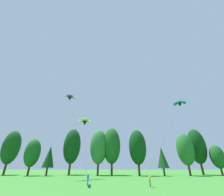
% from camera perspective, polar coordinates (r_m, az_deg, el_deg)
% --- Properties ---
extents(treeline_tree_a, '(5.63, 5.63, 14.19)m').
position_cam_1_polar(treeline_tree_a, '(62.71, -35.54, -15.77)').
color(treeline_tree_a, '#472D19').
rests_on(treeline_tree_a, ground_plane).
extents(treeline_tree_b, '(4.67, 4.67, 10.65)m').
position_cam_1_polar(treeline_tree_b, '(54.27, -29.40, -18.66)').
color(treeline_tree_b, '#472D19').
rests_on(treeline_tree_b, ground_plane).
extents(treeline_tree_c, '(3.45, 3.45, 8.39)m').
position_cam_1_polar(treeline_tree_c, '(51.04, -23.95, -20.78)').
color(treeline_tree_c, '#472D19').
rests_on(treeline_tree_c, ground_plane).
extents(treeline_tree_d, '(5.83, 5.83, 14.92)m').
position_cam_1_polar(treeline_tree_d, '(54.52, -15.79, -18.08)').
color(treeline_tree_d, '#472D19').
rests_on(treeline_tree_d, ground_plane).
extents(treeline_tree_e, '(5.62, 5.62, 14.16)m').
position_cam_1_polar(treeline_tree_e, '(50.36, -5.38, -18.85)').
color(treeline_tree_e, '#472D19').
rests_on(treeline_tree_e, ground_plane).
extents(treeline_tree_f, '(5.81, 5.81, 14.84)m').
position_cam_1_polar(treeline_tree_f, '(50.62, -0.10, -18.52)').
color(treeline_tree_f, '#472D19').
rests_on(treeline_tree_f, ground_plane).
extents(treeline_tree_g, '(5.45, 5.45, 13.53)m').
position_cam_1_polar(treeline_tree_g, '(48.73, 10.22, -18.81)').
color(treeline_tree_g, '#472D19').
rests_on(treeline_tree_g, ground_plane).
extents(treeline_tree_h, '(3.36, 3.36, 8.01)m').
position_cam_1_polar(treeline_tree_h, '(49.53, 19.57, -21.64)').
color(treeline_tree_h, '#472D19').
rests_on(treeline_tree_h, ground_plane).
extents(treeline_tree_i, '(5.14, 5.14, 12.36)m').
position_cam_1_polar(treeline_tree_i, '(53.47, 27.39, -17.85)').
color(treeline_tree_i, '#472D19').
rests_on(treeline_tree_i, ground_plane).
extents(treeline_tree_j, '(5.78, 5.78, 14.75)m').
position_cam_1_polar(treeline_tree_j, '(59.98, 30.96, -16.26)').
color(treeline_tree_j, '#472D19').
rests_on(treeline_tree_j, ground_plane).
extents(treeline_tree_k, '(4.17, 4.17, 8.76)m').
position_cam_1_polar(treeline_tree_k, '(58.92, 36.75, -18.43)').
color(treeline_tree_k, '#472D19').
rests_on(treeline_tree_k, ground_plane).
extents(kite_flyer_near, '(0.29, 0.58, 1.69)m').
position_cam_1_polar(kite_flyer_near, '(25.42, -9.67, -29.25)').
color(kite_flyer_near, navy).
rests_on(kite_flyer_near, ground_plane).
extents(kite_flyer_mid, '(0.57, 0.60, 1.69)m').
position_cam_1_polar(kite_flyer_mid, '(24.16, 14.93, -29.00)').
color(kite_flyer_mid, '#4C4C51').
rests_on(kite_flyer_mid, ground_plane).
extents(parafoil_kite_high_lime_white, '(5.81, 14.11, 13.55)m').
position_cam_1_polar(parafoil_kite_high_lime_white, '(40.49, -10.92, -9.34)').
color(parafoil_kite_high_lime_white, '#93D633').
extents(parafoil_kite_mid_teal, '(17.00, 17.26, 19.05)m').
position_cam_1_polar(parafoil_kite_mid_teal, '(47.40, 25.61, -1.98)').
color(parafoil_kite_mid_teal, teal).
extents(parafoil_kite_far_purple, '(9.88, 12.04, 19.89)m').
position_cam_1_polar(parafoil_kite_far_purple, '(41.79, -16.66, 0.22)').
color(parafoil_kite_far_purple, purple).
extents(backpack, '(0.38, 0.33, 0.40)m').
position_cam_1_polar(backpack, '(22.99, -9.11, -31.67)').
color(backpack, '#234C89').
rests_on(backpack, ground_plane).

